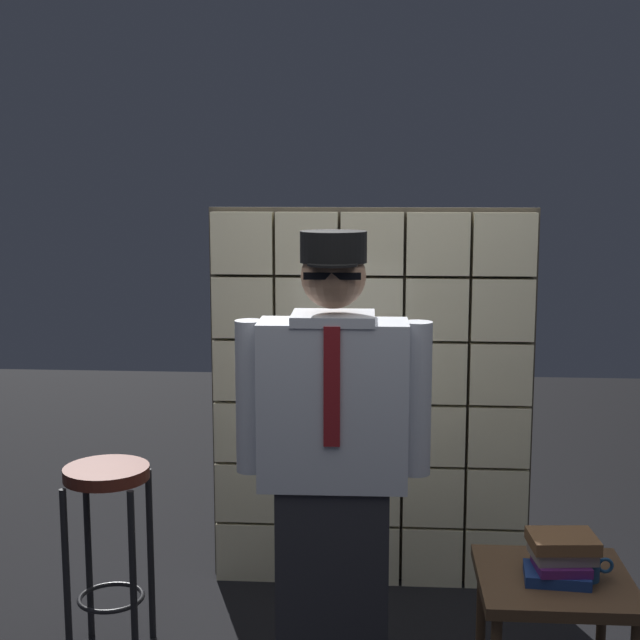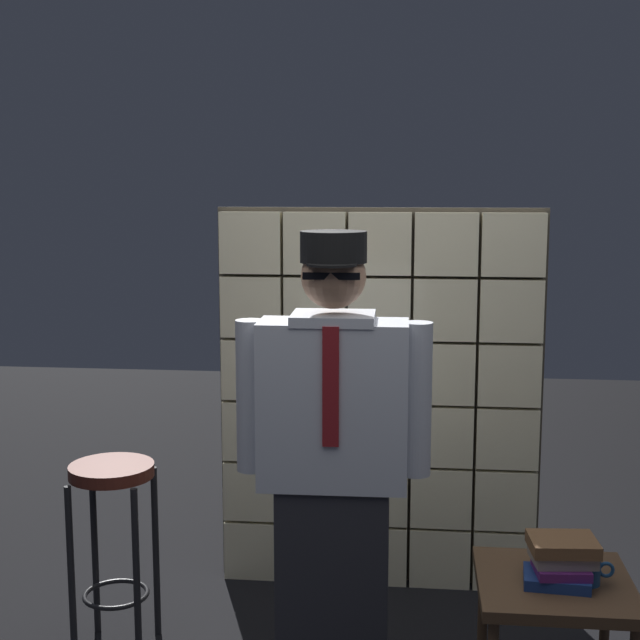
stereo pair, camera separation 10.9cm
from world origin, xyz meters
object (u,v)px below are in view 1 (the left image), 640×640
side_table (554,598)px  book_stack (561,557)px  bar_stool (108,515)px  standing_person (333,466)px  coffee_mug (589,566)px

side_table → book_stack: 0.16m
bar_stool → book_stack: bearing=-14.5°
standing_person → side_table: 0.88m
bar_stool → side_table: size_ratio=1.37×
bar_stool → side_table: bearing=-14.0°
standing_person → book_stack: standing_person is taller
standing_person → book_stack: (0.78, -0.15, -0.25)m
side_table → coffee_mug: (0.11, -0.02, 0.13)m
standing_person → book_stack: 0.84m
book_stack → bar_stool: bearing=165.5°
standing_person → coffee_mug: (0.88, -0.15, -0.29)m
standing_person → coffee_mug: 0.93m
book_stack → side_table: bearing=126.8°
side_table → coffee_mug: coffee_mug is taller
side_table → book_stack: book_stack is taller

